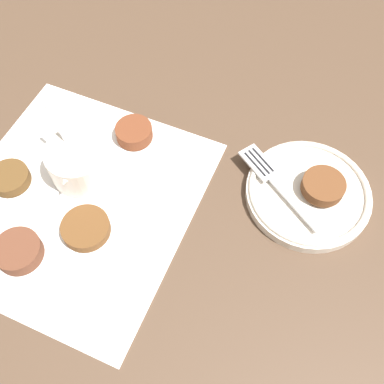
{
  "coord_description": "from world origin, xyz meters",
  "views": [
    {
      "loc": [
        0.29,
        0.22,
        0.56
      ],
      "look_at": [
        -0.02,
        0.15,
        0.02
      ],
      "focal_mm": 42.0,
      "sensor_mm": 36.0,
      "label": 1
    }
  ],
  "objects_px": {
    "sauce_bowl": "(79,163)",
    "fork": "(272,178)",
    "serving_plate": "(308,193)",
    "fritter_on_plate": "(323,186)"
  },
  "relations": [
    {
      "from": "serving_plate",
      "to": "fritter_on_plate",
      "type": "relative_size",
      "value": 2.96
    },
    {
      "from": "sauce_bowl",
      "to": "fritter_on_plate",
      "type": "relative_size",
      "value": 1.72
    },
    {
      "from": "sauce_bowl",
      "to": "fritter_on_plate",
      "type": "bearing_deg",
      "value": 95.43
    },
    {
      "from": "fork",
      "to": "sauce_bowl",
      "type": "bearing_deg",
      "value": -82.72
    },
    {
      "from": "sauce_bowl",
      "to": "fritter_on_plate",
      "type": "xyz_separation_m",
      "value": [
        -0.03,
        0.34,
        0.0
      ]
    },
    {
      "from": "sauce_bowl",
      "to": "fork",
      "type": "relative_size",
      "value": 0.8
    },
    {
      "from": "sauce_bowl",
      "to": "fork",
      "type": "xyz_separation_m",
      "value": [
        -0.03,
        0.27,
        -0.01
      ]
    },
    {
      "from": "fritter_on_plate",
      "to": "fork",
      "type": "xyz_separation_m",
      "value": [
        -0.0,
        -0.07,
        -0.01
      ]
    },
    {
      "from": "serving_plate",
      "to": "fork",
      "type": "relative_size",
      "value": 1.38
    },
    {
      "from": "sauce_bowl",
      "to": "fork",
      "type": "distance_m",
      "value": 0.28
    }
  ]
}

